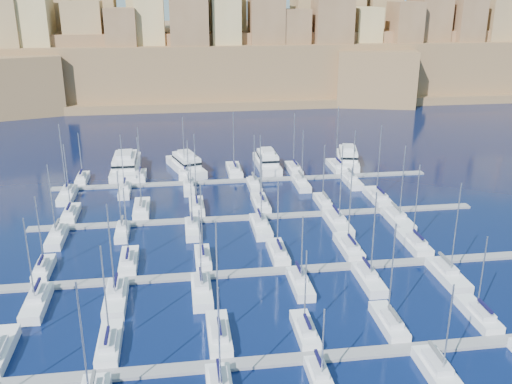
{
  "coord_description": "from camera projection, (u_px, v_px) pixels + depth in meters",
  "views": [
    {
      "loc": [
        -14.56,
        -88.64,
        40.73
      ],
      "look_at": [
        -1.14,
        6.0,
        6.67
      ],
      "focal_mm": 40.0,
      "sensor_mm": 36.0,
      "label": 1
    }
  ],
  "objects": [
    {
      "name": "sailboat_27",
      "position": [
        261.0,
        203.0,
        112.75
      ],
      "size": [
        2.85,
        9.52,
        14.81
      ],
      "color": "white",
      "rests_on": "ground"
    },
    {
      "name": "sailboat_9",
      "position": [
        320.0,
        379.0,
        62.05
      ],
      "size": [
        2.17,
        7.25,
        9.99
      ],
      "color": "white",
      "rests_on": "ground"
    },
    {
      "name": "fortified_city",
      "position": [
        208.0,
        55.0,
        238.1
      ],
      "size": [
        460.0,
        108.95,
        59.52
      ],
      "color": "brown",
      "rests_on": "ground"
    },
    {
      "name": "sailboat_17",
      "position": [
        414.0,
        243.0,
        95.32
      ],
      "size": [
        2.91,
        9.71,
        14.49
      ],
      "color": "white",
      "rests_on": "ground"
    },
    {
      "name": "sailboat_31",
      "position": [
        122.0,
        232.0,
        99.72
      ],
      "size": [
        2.25,
        7.51,
        12.29
      ],
      "color": "white",
      "rests_on": "ground"
    },
    {
      "name": "pontoon_mid_far",
      "position": [
        259.0,
        217.0,
        107.52
      ],
      "size": [
        84.0,
        2.0,
        0.4
      ],
      "primitive_type": "cube",
      "color": "slate",
      "rests_on": "ground"
    },
    {
      "name": "sailboat_14",
      "position": [
        203.0,
        258.0,
        89.89
      ],
      "size": [
        2.41,
        8.03,
        13.26
      ],
      "color": "white",
      "rests_on": "ground"
    },
    {
      "name": "sailboat_2",
      "position": [
        219.0,
        334.0,
        69.99
      ],
      "size": [
        2.75,
        9.16,
        15.91
      ],
      "color": "white",
      "rests_on": "ground"
    },
    {
      "name": "sailboat_22",
      "position": [
        369.0,
        279.0,
        83.39
      ],
      "size": [
        2.71,
        9.05,
        14.75
      ],
      "color": "white",
      "rests_on": "ground"
    },
    {
      "name": "sailboat_37",
      "position": [
        141.0,
        176.0,
        129.34
      ],
      "size": [
        2.39,
        7.97,
        12.2
      ],
      "color": "white",
      "rests_on": "ground"
    },
    {
      "name": "sailboat_36",
      "position": [
        82.0,
        179.0,
        127.62
      ],
      "size": [
        2.38,
        7.92,
        11.38
      ],
      "color": "white",
      "rests_on": "ground"
    },
    {
      "name": "sailboat_5",
      "position": [
        478.0,
        315.0,
        74.23
      ],
      "size": [
        2.58,
        8.62,
        11.91
      ],
      "color": "white",
      "rests_on": "ground"
    },
    {
      "name": "sailboat_39",
      "position": [
        234.0,
        170.0,
        133.3
      ],
      "size": [
        3.13,
        10.43,
        14.73
      ],
      "color": "white",
      "rests_on": "ground"
    },
    {
      "name": "pontoon_far",
      "position": [
        245.0,
        180.0,
        128.04
      ],
      "size": [
        84.0,
        2.0,
        0.4
      ],
      "primitive_type": "cube",
      "color": "slate",
      "rests_on": "ground"
    },
    {
      "name": "motor_yacht_b",
      "position": [
        186.0,
        164.0,
        134.58
      ],
      "size": [
        9.47,
        17.09,
        5.25
      ],
      "color": "white",
      "rests_on": "ground"
    },
    {
      "name": "sailboat_21",
      "position": [
        300.0,
        283.0,
        82.21
      ],
      "size": [
        2.61,
        8.71,
        11.72
      ],
      "color": "white",
      "rests_on": "ground"
    },
    {
      "name": "motor_yacht_d",
      "position": [
        348.0,
        158.0,
        139.56
      ],
      "size": [
        8.18,
        16.54,
        5.25
      ],
      "color": "white",
      "rests_on": "ground"
    },
    {
      "name": "sailboat_42",
      "position": [
        67.0,
        195.0,
        117.46
      ],
      "size": [
        2.96,
        9.87,
        16.05
      ],
      "color": "white",
      "rests_on": "ground"
    },
    {
      "name": "sailboat_25",
      "position": [
        142.0,
        209.0,
        109.87
      ],
      "size": [
        2.98,
        9.93,
        15.17
      ],
      "color": "white",
      "rests_on": "ground"
    },
    {
      "name": "sailboat_38",
      "position": [
        185.0,
        173.0,
        131.36
      ],
      "size": [
        2.85,
        9.51,
        14.06
      ],
      "color": "white",
      "rests_on": "ground"
    },
    {
      "name": "sailboat_10",
      "position": [
        439.0,
        374.0,
        62.79
      ],
      "size": [
        2.83,
        9.42,
        12.49
      ],
      "color": "white",
      "rests_on": "ground"
    },
    {
      "name": "sailboat_34",
      "position": [
        338.0,
        223.0,
        103.36
      ],
      "size": [
        3.18,
        10.6,
        15.64
      ],
      "color": "white",
      "rests_on": "ground"
    },
    {
      "name": "sailboat_1",
      "position": [
        109.0,
        344.0,
        68.12
      ],
      "size": [
        2.66,
        8.87,
        13.66
      ],
      "color": "white",
      "rests_on": "ground"
    },
    {
      "name": "sailboat_35",
      "position": [
        398.0,
        219.0,
        105.03
      ],
      "size": [
        3.08,
        10.28,
        15.21
      ],
      "color": "white",
      "rests_on": "ground"
    },
    {
      "name": "sailboat_13",
      "position": [
        129.0,
        261.0,
        88.79
      ],
      "size": [
        2.68,
        8.95,
        13.02
      ],
      "color": "white",
      "rests_on": "ground"
    },
    {
      "name": "motor_yacht_a",
      "position": [
        126.0,
        165.0,
        134.26
      ],
      "size": [
        6.07,
        19.9,
        5.25
      ],
      "color": "white",
      "rests_on": "ground"
    },
    {
      "name": "sailboat_45",
      "position": [
        254.0,
        185.0,
        123.39
      ],
      "size": [
        2.46,
        8.21,
        12.32
      ],
      "color": "white",
      "rests_on": "ground"
    },
    {
      "name": "sailboat_40",
      "position": [
        294.0,
        169.0,
        134.57
      ],
      "size": [
        2.73,
        9.1,
        14.12
      ],
      "color": "white",
      "rests_on": "ground"
    },
    {
      "name": "ground",
      "position": [
        267.0,
        240.0,
        98.26
      ],
      "size": [
        600.0,
        600.0,
        0.0
      ],
      "primitive_type": "plane",
      "color": "black",
      "rests_on": "ground"
    },
    {
      "name": "sailboat_43",
      "position": [
        125.0,
        191.0,
        119.91
      ],
      "size": [
        2.36,
        7.88,
        13.25
      ],
      "color": "white",
      "rests_on": "ground"
    },
    {
      "name": "sailboat_23",
      "position": [
        448.0,
        275.0,
        84.59
      ],
      "size": [
        2.97,
        9.9,
        15.65
      ],
      "color": "white",
      "rests_on": "ground"
    },
    {
      "name": "sailboat_12",
      "position": [
        44.0,
        268.0,
        86.56
      ],
      "size": [
        2.32,
        7.73,
        12.47
      ],
      "color": "white",
      "rests_on": "ground"
    },
    {
      "name": "sailboat_41",
      "position": [
        337.0,
        166.0,
        136.24
      ],
      "size": [
        2.93,
        9.75,
        15.48
      ],
      "color": "white",
      "rests_on": "ground"
    },
    {
      "name": "sailboat_32",
      "position": [
        193.0,
        229.0,
        100.84
      ],
      "size": [
        2.57,
        8.56,
        13.46
      ],
      "color": "white",
      "rests_on": "ground"
    },
    {
      "name": "sailboat_3",
      "position": [
        305.0,
        330.0,
        70.86
      ],
      "size": [
        2.38,
        7.94,
        11.69
      ],
      "color": "white",
      "rests_on": "ground"
    },
    {
      "name": "sailboat_16",
      "position": [
        349.0,
        247.0,
        93.69
      ],
      "size": [
        2.83,
        9.42,
        14.57
      ],
      "color": "white",
      "rests_on": "ground"
    },
    {
      "name": "sailboat_18",
      "position": [
        37.0,
        303.0,
        77.1
      ],
      "size": [
        2.79,
        9.29,
        13.63
      ],
      "color": "white",
      "rests_on": "ground"
    },
    {
      "name": "pontoon_mid_near",
      "position": [
        280.0,
        271.0,
        87.0
      ],
      "size": [
        84.0,
        2.0,
        0.4
      ],
      "primitive_type": "cube",
      "color": "slate",
      "rests_on": "ground"
    },
    {
      "name": "motor_yacht_c",
      "position": [
        267.0,
        162.0,
        136.73
      ],
      "size": [
        4.87,
        15.56,
        5.25
      ],
      "color": "white",
      "rests_on": "ground"
    },
    {
      "name": "sailboat_24",
      "position": [
        71.0,
        214.0,
        107.59
      ],
      "size": [
        2.63,
        8.75,
        14.45
      ],
      "color": "white",
      "rests_on": "ground"
    },
    {
      "name": "sailboat_30",
      "position": [
        57.0,
        237.0,
        97.62
      ],
      "size": [
        2.67,
        8.9,
        14.12
      ],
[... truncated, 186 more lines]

